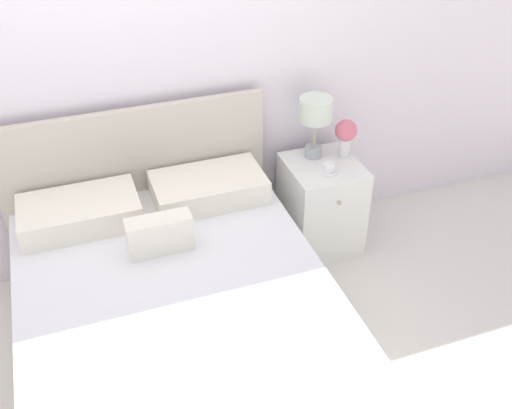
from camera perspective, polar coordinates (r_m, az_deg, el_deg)
The scene contains 7 objects.
ground_plane at distance 3.82m, azimuth -10.25°, elevation -4.68°, with size 12.00×12.00×0.00m, color silver.
wall_back at distance 3.24m, azimuth -12.92°, elevation 14.14°, with size 8.00×0.06×2.60m.
bed at distance 2.98m, azimuth -7.41°, elevation -10.95°, with size 1.49×1.94×1.01m.
nightstand at distance 3.71m, azimuth 6.20°, elevation -0.00°, with size 0.43×0.46×0.58m.
table_lamp at distance 3.50m, azimuth 5.69°, elevation 8.52°, with size 0.19×0.19×0.38m.
flower_vase at distance 3.59m, azimuth 8.57°, elevation 6.70°, with size 0.13×0.13×0.24m.
teacup at distance 3.47m, azimuth 6.93°, elevation 3.45°, with size 0.11×0.11×0.06m.
Camera 1 is at (-0.34, -2.95, 2.41)m, focal length 42.00 mm.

